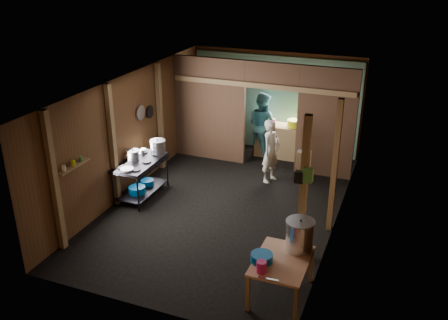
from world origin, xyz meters
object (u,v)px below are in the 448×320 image
at_px(pink_bucket, 261,267).
at_px(yellow_tub, 294,123).
at_px(gas_range, 141,179).
at_px(stock_pot, 300,236).
at_px(cook, 271,151).
at_px(prep_table, 281,278).
at_px(stove_pot_large, 158,147).

relative_size(pink_bucket, yellow_tub, 0.54).
relative_size(gas_range, pink_bucket, 7.80).
relative_size(gas_range, stock_pot, 2.66).
distance_m(stock_pot, pink_bucket, 0.88).
bearing_deg(cook, prep_table, -144.63).
distance_m(gas_range, stock_pot, 4.29).
relative_size(prep_table, pink_bucket, 6.19).
bearing_deg(stock_pot, cook, 112.88).
bearing_deg(stove_pot_large, gas_range, -108.49).
relative_size(gas_range, yellow_tub, 4.21).
relative_size(stock_pot, pink_bucket, 2.93).
xyz_separation_m(stock_pot, yellow_tub, (-1.35, 5.04, 0.05)).
bearing_deg(gas_range, yellow_tub, 52.21).
distance_m(prep_table, yellow_tub, 5.59).
distance_m(pink_bucket, yellow_tub, 5.91).
distance_m(gas_range, yellow_tub, 4.17).
xyz_separation_m(prep_table, cook, (-1.33, 3.92, 0.41)).
bearing_deg(yellow_tub, cook, -95.59).
bearing_deg(pink_bucket, cook, 104.60).
xyz_separation_m(stock_pot, pink_bucket, (-0.37, -0.78, -0.15)).
height_order(stove_pot_large, yellow_tub, stove_pot_large).
distance_m(stock_pot, cook, 3.85).
xyz_separation_m(prep_table, pink_bucket, (-0.20, -0.40, 0.42)).
xyz_separation_m(gas_range, cook, (2.38, 1.76, 0.33)).
height_order(gas_range, cook, cook).
height_order(gas_range, stove_pot_large, stove_pot_large).
xyz_separation_m(prep_table, yellow_tub, (-1.18, 5.43, 0.62)).
bearing_deg(prep_table, gas_range, 149.79).
xyz_separation_m(gas_range, stock_pot, (3.88, -1.78, 0.48)).
bearing_deg(gas_range, prep_table, -30.21).
bearing_deg(pink_bucket, stock_pot, 64.78).
relative_size(prep_table, stock_pot, 2.11).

